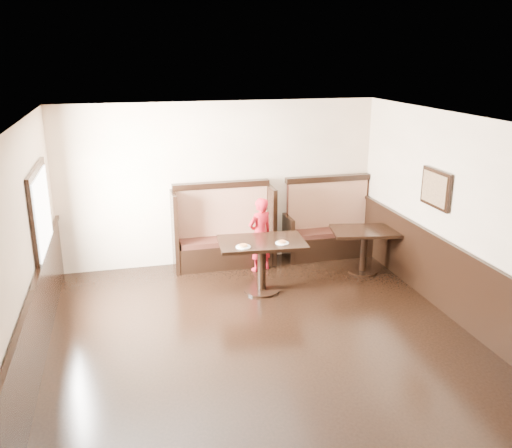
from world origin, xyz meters
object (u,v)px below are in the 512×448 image
object	(u,v)px
booth_main	(223,235)
child	(260,234)
table_neighbor	(364,240)
table_main	(262,253)
booth_neighbor	(329,229)

from	to	relation	value
booth_main	child	size ratio (longest dim) A/B	1.37
booth_main	table_neighbor	bearing A→B (deg)	-22.68
table_neighbor	child	xyz separation A→B (m)	(-1.67, 0.51, 0.08)
table_main	child	size ratio (longest dim) A/B	1.07
booth_main	table_neighbor	world-z (taller)	booth_main
booth_neighbor	table_neighbor	xyz separation A→B (m)	(0.27, -0.93, 0.08)
table_neighbor	child	distance (m)	1.75
booth_main	child	xyz separation A→B (m)	(0.55, -0.42, 0.11)
table_neighbor	child	world-z (taller)	child
booth_neighbor	table_neighbor	size ratio (longest dim) A/B	1.39
booth_main	child	distance (m)	0.70
table_main	table_neighbor	xyz separation A→B (m)	(1.86, 0.34, -0.08)
booth_main	booth_neighbor	distance (m)	1.95
booth_main	table_main	world-z (taller)	booth_main
booth_main	booth_neighbor	bearing A→B (deg)	-0.05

